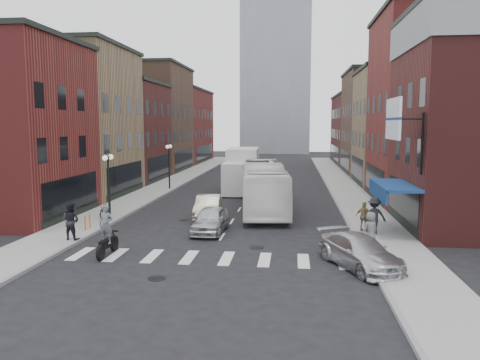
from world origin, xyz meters
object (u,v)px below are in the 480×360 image
Objects in this scene: streetlamp_near at (108,175)px; ped_right_c at (371,229)px; ped_right_b at (364,217)px; sedan_left_near at (210,220)px; bike_rack at (87,222)px; transit_bus at (264,186)px; parked_bicycle at (104,210)px; sedan_left_far at (208,207)px; motorcycle_rider at (107,232)px; ped_left_solo at (71,221)px; box_truck at (242,170)px; ped_right_a at (374,216)px; streetlamp_far at (169,158)px; curb_car at (360,252)px; billboard_sign at (395,120)px.

streetlamp_near is 2.47× the size of ped_right_c.
ped_right_c is (-0.17, -3.18, 0.02)m from ped_right_b.
ped_right_c is at bearing -16.10° from sedan_left_near.
bike_rack is 12.09m from transit_bus.
parked_bicycle is 1.07× the size of ped_right_c.
sedan_left_far is at bearing 103.94° from sedan_left_near.
ped_right_b is (8.37, 0.51, 0.26)m from sedan_left_near.
motorcycle_rider is at bearing -56.52° from bike_rack.
streetlamp_near reaches higher than ped_left_solo.
ped_right_c is (9.06, -6.70, 0.27)m from sedan_left_far.
streetlamp_near is at bearing -116.85° from box_truck.
transit_bus is 9.44m from ped_right_a.
box_truck is at bearing -102.24° from ped_left_solo.
ped_right_c is (15.00, -2.00, 0.43)m from bike_rack.
motorcycle_rider is (2.76, -7.17, -1.82)m from streetlamp_near.
ped_right_b is (15.17, 1.18, 0.41)m from bike_rack.
streetlamp_far is 0.96× the size of sedan_left_far.
transit_bus is (9.30, 7.63, 1.12)m from bike_rack.
box_truck is 20.55m from ped_right_c.
parked_bicycle is (-0.38, 3.26, 0.07)m from bike_rack.
curb_car reaches higher than parked_bicycle.
ped_right_b is (14.97, -1.52, -1.95)m from streetlamp_near.
ped_right_a is 0.72m from ped_right_b.
box_truck reaches higher than ped_left_solo.
box_truck is 0.73× the size of transit_bus.
motorcycle_rider reaches higher than ped_right_a.
ped_right_b reaches higher than curb_car.
bike_rack is 0.49× the size of ped_right_b.
ped_right_b is at bearing -15.05° from parked_bicycle.
billboard_sign is at bearing -6.99° from sedan_left_near.
billboard_sign reaches higher than streetlamp_near.
box_truck is 2.12× the size of sedan_left_near.
ped_right_a is 2.69m from ped_right_c.
streetlamp_far is at bearing 114.27° from sedan_left_near.
ped_left_solo is at bearing -134.04° from sedan_left_far.
ped_left_solo is (-2.76, 2.14, 0.01)m from motorcycle_rider.
streetlamp_near is 15.62m from box_truck.
ped_right_b is (15.55, -2.08, 0.34)m from parked_bicycle.
billboard_sign is 2.22× the size of ped_right_c.
ped_right_b is at bearing -46.03° from streetlamp_far.
sedan_left_near is 2.10× the size of ped_right_a.
ped_left_solo is (-6.60, -3.00, 0.40)m from sedan_left_near.
motorcycle_rider is 13.46m from ped_right_b.
box_truck is 1.89× the size of curb_car.
billboard_sign is at bearing -12.35° from streetlamp_near.
ped_right_a is at bearing -16.82° from parked_bicycle.
streetlamp_far is 21.43m from motorcycle_rider.
motorcycle_rider is at bearing 149.03° from ped_left_solo.
ped_left_solo reaches higher than curb_car.
curb_car is 2.35× the size of ped_right_a.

